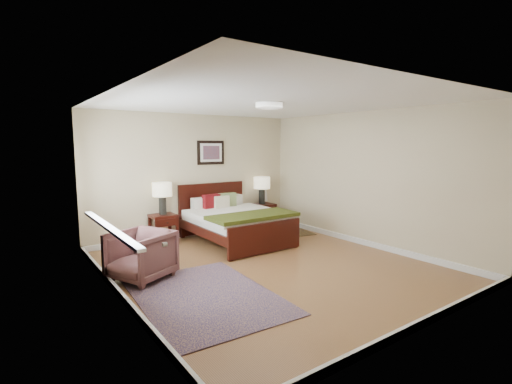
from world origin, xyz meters
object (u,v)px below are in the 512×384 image
Objects in this scene: bed at (235,217)px; armchair at (141,255)px; nightstand_left at (164,221)px; lamp_left at (162,192)px; lamp_right at (262,185)px; rug_persian at (205,296)px; nightstand_right at (262,213)px.

bed reaches higher than armchair.
lamp_left is (0.00, 0.02, 0.56)m from nightstand_left.
lamp_right is 0.80× the size of armchair.
rug_persian is at bearing -130.21° from bed.
nightstand_left is at bearing 123.72° from armchair.
nightstand_left is 1.01× the size of nightstand_right.
lamp_right reaches higher than bed.
nightstand_left is 2.35m from nightstand_right.
lamp_left is (-2.35, 0.01, 0.66)m from nightstand_right.
rug_persian is at bearing -2.68° from armchair.
armchair reaches higher than nightstand_right.
lamp_left reaches higher than nightstand_left.
nightstand_left is 0.92× the size of lamp_left.
rug_persian is (-2.88, -2.75, -0.98)m from lamp_right.
nightstand_left is 0.73× the size of armchair.
nightstand_right is 0.72× the size of armchair.
nightstand_right is (2.35, 0.01, -0.10)m from nightstand_left.
armchair is 0.35× the size of rug_persian.
lamp_left is 0.80× the size of armchair.
bed reaches higher than rug_persian.
nightstand_left is 2.41m from lamp_right.
nightstand_right is at bearing 46.56° from rug_persian.
nightstand_left is 1.94m from armchair.
lamp_left is at bearing 179.71° from nightstand_right.
nightstand_left is at bearing -179.80° from nightstand_right.
rug_persian is at bearing -136.48° from nightstand_right.
nightstand_left is 2.81m from rug_persian.
lamp_right reaches higher than rug_persian.
lamp_left is 0.28× the size of rug_persian.
nightstand_left is 0.25× the size of rug_persian.
rug_persian is (-2.88, -2.74, -0.33)m from nightstand_right.
rug_persian is at bearing -101.04° from lamp_left.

